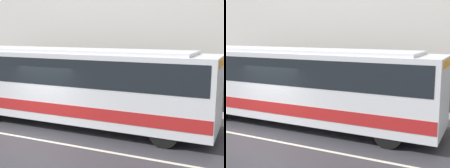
% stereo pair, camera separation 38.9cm
% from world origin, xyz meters
% --- Properties ---
extents(ground_plane, '(60.00, 60.00, 0.00)m').
position_xyz_m(ground_plane, '(0.00, 0.00, 0.00)').
color(ground_plane, '#333338').
extents(sidewalk, '(60.00, 2.38, 0.13)m').
position_xyz_m(sidewalk, '(0.00, 5.19, 0.06)').
color(sidewalk, gray).
rests_on(sidewalk, ground_plane).
extents(building_facade, '(60.00, 0.35, 9.76)m').
position_xyz_m(building_facade, '(0.00, 6.52, 4.70)').
color(building_facade, silver).
rests_on(building_facade, ground_plane).
extents(lane_stripe, '(54.00, 0.14, 0.01)m').
position_xyz_m(lane_stripe, '(0.00, 0.00, 0.00)').
color(lane_stripe, beige).
rests_on(lane_stripe, ground_plane).
extents(transit_bus, '(11.69, 2.54, 3.13)m').
position_xyz_m(transit_bus, '(0.44, 2.25, 1.77)').
color(transit_bus, silver).
rests_on(transit_bus, ground_plane).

